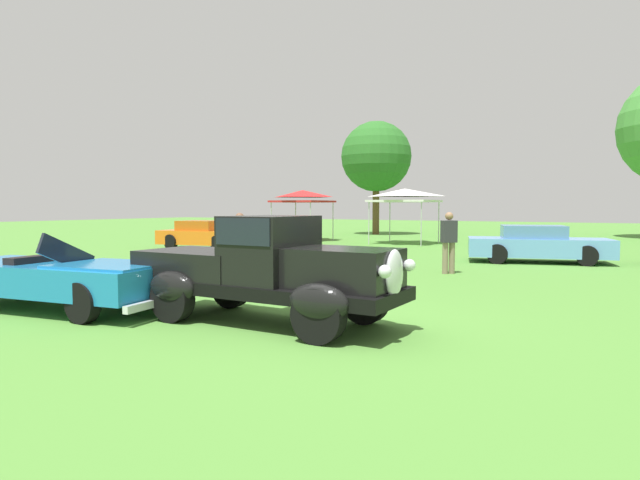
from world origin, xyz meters
name	(u,v)px	position (x,y,z in m)	size (l,w,h in m)	color
ground_plane	(314,325)	(0.00, 0.00, 0.00)	(120.00, 120.00, 0.00)	#4C8433
feature_pickup_truck	(266,268)	(-0.73, -0.25, 0.87)	(4.64, 1.85, 1.70)	black
neighbor_convertible	(62,277)	(-4.58, -1.15, 0.58)	(4.76, 2.30, 1.40)	#1E7AB7
show_car_orange	(203,235)	(-11.88, 10.66, 0.60)	(4.04, 2.32, 1.22)	orange
show_car_skyblue	(537,244)	(1.65, 11.67, 0.60)	(4.70, 2.80, 1.22)	#669EDB
spectator_by_row	(449,240)	(-0.02, 7.33, 0.91)	(0.45, 0.45, 1.69)	#7F7056
spectator_far_side	(240,245)	(-3.98, 3.22, 0.91)	(0.44, 0.46, 1.69)	#9E998E
canopy_tent_left_field	(303,195)	(-10.98, 17.52, 2.42)	(2.68, 2.68, 2.71)	#B7B7BC
canopy_tent_center_field	(405,194)	(-5.37, 17.99, 2.42)	(2.93, 2.93, 2.71)	#B7B7BC
treeline_far_left	(376,157)	(-10.14, 25.31, 5.05)	(4.55, 4.55, 7.34)	brown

